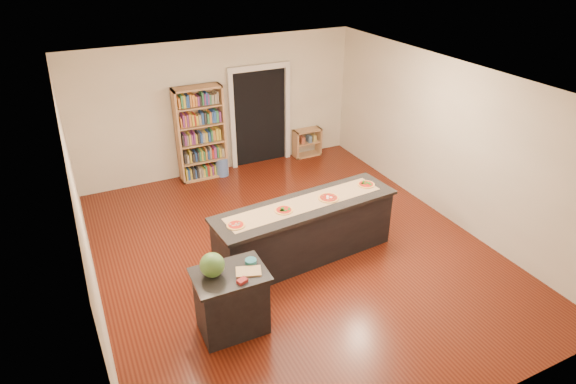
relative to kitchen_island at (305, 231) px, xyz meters
name	(u,v)px	position (x,y,z in m)	size (l,w,h in m)	color
room	(294,174)	(-0.10, 0.22, 0.91)	(6.00, 7.00, 2.80)	beige
doorway	(260,111)	(0.80, 3.69, 0.71)	(1.40, 0.09, 2.21)	black
kitchen_island	(305,231)	(0.00, 0.00, 0.00)	(2.96, 0.80, 0.97)	black
side_counter	(232,301)	(-1.59, -1.01, -0.04)	(0.91, 0.67, 0.90)	black
bookshelf	(201,134)	(-0.60, 3.50, 0.49)	(0.98, 0.35, 1.96)	tan
low_shelf	(307,143)	(1.90, 3.53, -0.17)	(0.64, 0.28, 0.64)	tan
waste_bin	(222,166)	(-0.22, 3.41, -0.29)	(0.27, 0.27, 0.40)	#5171B5
kraft_paper	(305,203)	(0.00, 0.02, 0.49)	(2.57, 0.46, 0.00)	tan
watermelon	(212,265)	(-1.78, -0.95, 0.57)	(0.31, 0.31, 0.31)	#144214
cutting_board	(248,271)	(-1.37, -1.08, 0.42)	(0.31, 0.21, 0.02)	tan
package_red	(242,281)	(-1.51, -1.23, 0.43)	(0.12, 0.09, 0.04)	maroon
package_teal	(251,261)	(-1.28, -0.93, 0.44)	(0.15, 0.15, 0.06)	#195966
pizza_a	(236,225)	(-1.17, -0.12, 0.50)	(0.28, 0.28, 0.02)	tan
pizza_b	(284,210)	(-0.39, -0.04, 0.50)	(0.28, 0.28, 0.02)	tan
pizza_c	(329,198)	(0.39, 0.00, 0.50)	(0.31, 0.31, 0.02)	tan
pizza_d	(366,184)	(1.17, 0.13, 0.50)	(0.29, 0.29, 0.02)	tan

